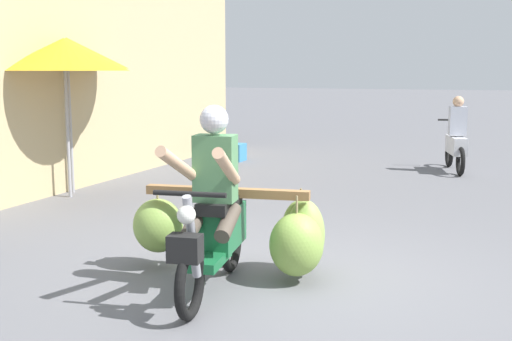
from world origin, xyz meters
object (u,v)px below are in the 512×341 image
Objects in this scene: motorbike_main_loaded at (239,226)px; motorbike_distant_ahead_left at (456,141)px; produce_crate at (231,152)px; market_umbrella_near_shop at (67,53)px; market_umbrella_further_along at (64,55)px.

motorbike_distant_ahead_left is (1.31, 7.20, 0.06)m from motorbike_main_loaded.
motorbike_distant_ahead_left is at bearing 1.91° from produce_crate.
motorbike_distant_ahead_left is 0.68× the size of market_umbrella_near_shop.
motorbike_main_loaded is 7.73m from produce_crate.
market_umbrella_near_shop is (-5.32, -4.27, 1.54)m from motorbike_distant_ahead_left.
motorbike_main_loaded reaches higher than motorbike_distant_ahead_left.
market_umbrella_near_shop is (-4.01, 2.93, 1.60)m from motorbike_main_loaded.
motorbike_main_loaded is 3.43× the size of produce_crate.
market_umbrella_further_along is 4.86m from produce_crate.
motorbike_main_loaded is 0.82× the size of market_umbrella_near_shop.
produce_crate is (0.68, 4.42, -1.90)m from market_umbrella_further_along.
produce_crate is (-4.47, -0.15, -0.39)m from motorbike_distant_ahead_left.
market_umbrella_near_shop reaches higher than motorbike_distant_ahead_left.
market_umbrella_near_shop is at bearing 143.79° from motorbike_main_loaded.
motorbike_main_loaded is at bearing -100.35° from motorbike_distant_ahead_left.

